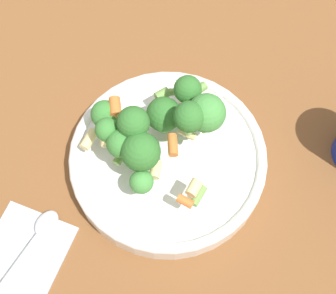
{
  "coord_description": "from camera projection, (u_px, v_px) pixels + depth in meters",
  "views": [
    {
      "loc": [
        -0.11,
        -0.22,
        0.58
      ],
      "look_at": [
        0.0,
        0.0,
        0.06
      ],
      "focal_mm": 50.0,
      "sensor_mm": 36.0,
      "label": 1
    }
  ],
  "objects": [
    {
      "name": "ground_plane",
      "position": [
        168.0,
        164.0,
        0.64
      ],
      "size": [
        3.0,
        3.0,
        0.0
      ],
      "primitive_type": "plane",
      "color": "brown"
    },
    {
      "name": "bowl",
      "position": [
        168.0,
        158.0,
        0.62
      ],
      "size": [
        0.26,
        0.26,
        0.04
      ],
      "color": "white",
      "rests_on": "ground_plane"
    },
    {
      "name": "pasta_salad",
      "position": [
        157.0,
        126.0,
        0.56
      ],
      "size": [
        0.18,
        0.17,
        0.09
      ],
      "color": "#8CB766",
      "rests_on": "bowl"
    },
    {
      "name": "napkin",
      "position": [
        15.0,
        270.0,
        0.57
      ],
      "size": [
        0.18,
        0.18,
        0.01
      ],
      "color": "#B2BCC6",
      "rests_on": "ground_plane"
    },
    {
      "name": "spoon",
      "position": [
        24.0,
        254.0,
        0.57
      ],
      "size": [
        0.17,
        0.12,
        0.01
      ],
      "rotation": [
        0.0,
        0.0,
        13.14
      ],
      "color": "silver",
      "rests_on": "napkin"
    }
  ]
}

